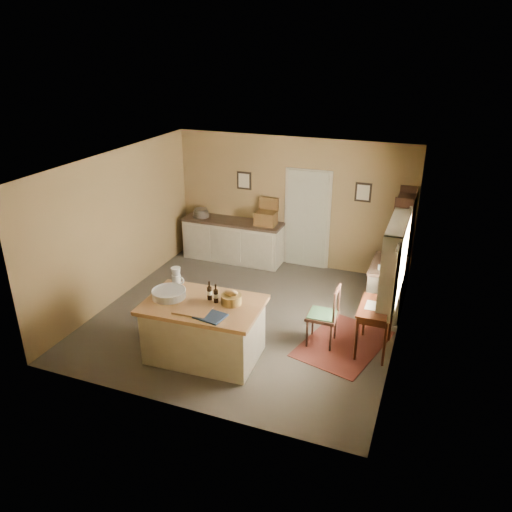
{
  "coord_description": "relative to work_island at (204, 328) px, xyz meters",
  "views": [
    {
      "loc": [
        2.86,
        -7.02,
        4.4
      ],
      "look_at": [
        0.15,
        0.05,
        1.15
      ],
      "focal_mm": 35.0,
      "sensor_mm": 36.0,
      "label": 1
    }
  ],
  "objects": [
    {
      "name": "writing_desk",
      "position": [
        2.36,
        1.07,
        0.18
      ],
      "size": [
        0.49,
        0.81,
        0.82
      ],
      "color": "#36170B",
      "rests_on": "ground"
    },
    {
      "name": "right_cabinet",
      "position": [
        2.36,
        2.41,
        -0.02
      ],
      "size": [
        0.58,
        1.04,
        0.99
      ],
      "color": "#BFB89B",
      "rests_on": "ground"
    },
    {
      "name": "ground",
      "position": [
        0.16,
        1.33,
        -0.48
      ],
      "size": [
        5.0,
        5.0,
        0.0
      ],
      "primitive_type": "plane",
      "color": "#524A3F",
      "rests_on": "ground"
    },
    {
      "name": "wall_back",
      "position": [
        0.16,
        3.83,
        0.87
      ],
      "size": [
        5.0,
        0.1,
        2.7
      ],
      "primitive_type": "cube",
      "color": "olive",
      "rests_on": "ground"
    },
    {
      "name": "wall_right",
      "position": [
        2.66,
        1.33,
        0.87
      ],
      "size": [
        0.1,
        5.0,
        2.7
      ],
      "primitive_type": "cube",
      "color": "olive",
      "rests_on": "ground"
    },
    {
      "name": "sideboard",
      "position": [
        -1.04,
        3.53,
        -0.0
      ],
      "size": [
        2.19,
        0.62,
        1.18
      ],
      "color": "#BFB89B",
      "rests_on": "ground"
    },
    {
      "name": "shelving_unit",
      "position": [
        2.51,
        3.27,
        0.5
      ],
      "size": [
        0.33,
        0.88,
        1.96
      ],
      "color": "#321C13",
      "rests_on": "ground"
    },
    {
      "name": "desk_chair",
      "position": [
        1.57,
        0.98,
        0.01
      ],
      "size": [
        0.47,
        0.47,
        0.98
      ],
      "primitive_type": null,
      "rotation": [
        0.0,
        0.0,
        0.02
      ],
      "color": "#321C13",
      "rests_on": "ground"
    },
    {
      "name": "wall_left",
      "position": [
        -2.34,
        1.33,
        0.87
      ],
      "size": [
        0.1,
        5.0,
        2.7
      ],
      "primitive_type": "cube",
      "color": "olive",
      "rests_on": "ground"
    },
    {
      "name": "window",
      "position": [
        2.58,
        1.13,
        1.07
      ],
      "size": [
        0.25,
        1.99,
        1.12
      ],
      "color": "#BFB89B",
      "rests_on": "ground"
    },
    {
      "name": "rug",
      "position": [
        1.91,
        1.07,
        -0.48
      ],
      "size": [
        1.47,
        1.83,
        0.01
      ],
      "primitive_type": "cube",
      "rotation": [
        0.0,
        0.0,
        -0.26
      ],
      "color": "#561C15",
      "rests_on": "ground"
    },
    {
      "name": "work_island",
      "position": [
        0.0,
        0.0,
        0.0
      ],
      "size": [
        1.77,
        1.2,
        1.2
      ],
      "rotation": [
        0.0,
        0.0,
        0.05
      ],
      "color": "#BFB89B",
      "rests_on": "ground"
    },
    {
      "name": "ceiling",
      "position": [
        0.16,
        1.33,
        2.22
      ],
      "size": [
        5.0,
        5.0,
        0.0
      ],
      "primitive_type": "plane",
      "color": "silver",
      "rests_on": "wall_back"
    },
    {
      "name": "framed_prints",
      "position": [
        0.36,
        3.81,
        1.24
      ],
      "size": [
        2.82,
        0.02,
        0.38
      ],
      "color": "black",
      "rests_on": "ground"
    },
    {
      "name": "door",
      "position": [
        0.51,
        3.8,
        0.57
      ],
      "size": [
        0.97,
        0.06,
        2.11
      ],
      "primitive_type": "cube",
      "color": "#ADAB91",
      "rests_on": "ground"
    },
    {
      "name": "wall_front",
      "position": [
        0.16,
        -1.17,
        0.87
      ],
      "size": [
        5.0,
        0.1,
        2.7
      ],
      "primitive_type": "cube",
      "color": "olive",
      "rests_on": "ground"
    }
  ]
}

